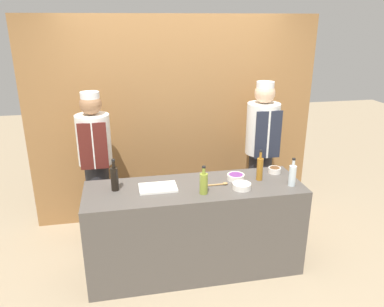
{
  "coord_description": "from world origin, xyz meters",
  "views": [
    {
      "loc": [
        -0.63,
        -3.09,
        2.35
      ],
      "look_at": [
        0.0,
        0.13,
        1.16
      ],
      "focal_mm": 35.0,
      "sensor_mm": 36.0,
      "label": 1
    }
  ],
  "objects_px": {
    "bottle_oil": "(204,183)",
    "chef_right": "(261,150)",
    "sauce_bowl_brown": "(275,170)",
    "cutting_board": "(158,188)",
    "bottle_clear": "(292,175)",
    "wooden_spoon": "(219,184)",
    "sauce_bowl_red": "(242,186)",
    "chef_left": "(96,163)",
    "bottle_amber": "(260,168)",
    "sauce_bowl_purple": "(236,177)",
    "bottle_soy": "(114,178)"
  },
  "relations": [
    {
      "from": "sauce_bowl_purple",
      "to": "wooden_spoon",
      "type": "distance_m",
      "value": 0.22
    },
    {
      "from": "cutting_board",
      "to": "chef_left",
      "type": "relative_size",
      "value": 0.21
    },
    {
      "from": "sauce_bowl_brown",
      "to": "bottle_clear",
      "type": "height_order",
      "value": "bottle_clear"
    },
    {
      "from": "sauce_bowl_red",
      "to": "bottle_oil",
      "type": "bearing_deg",
      "value": -175.59
    },
    {
      "from": "sauce_bowl_purple",
      "to": "sauce_bowl_brown",
      "type": "bearing_deg",
      "value": 11.48
    },
    {
      "from": "chef_left",
      "to": "cutting_board",
      "type": "bearing_deg",
      "value": -49.78
    },
    {
      "from": "sauce_bowl_brown",
      "to": "bottle_oil",
      "type": "relative_size",
      "value": 0.48
    },
    {
      "from": "bottle_oil",
      "to": "bottle_amber",
      "type": "bearing_deg",
      "value": 17.78
    },
    {
      "from": "bottle_clear",
      "to": "chef_right",
      "type": "xyz_separation_m",
      "value": [
        0.03,
        0.85,
        -0.06
      ]
    },
    {
      "from": "bottle_oil",
      "to": "bottle_soy",
      "type": "relative_size",
      "value": 0.88
    },
    {
      "from": "sauce_bowl_purple",
      "to": "sauce_bowl_red",
      "type": "relative_size",
      "value": 0.98
    },
    {
      "from": "sauce_bowl_red",
      "to": "bottle_soy",
      "type": "bearing_deg",
      "value": 170.25
    },
    {
      "from": "bottle_clear",
      "to": "chef_left",
      "type": "height_order",
      "value": "chef_left"
    },
    {
      "from": "chef_right",
      "to": "sauce_bowl_purple",
      "type": "bearing_deg",
      "value": -128.5
    },
    {
      "from": "chef_right",
      "to": "chef_left",
      "type": "bearing_deg",
      "value": 180.0
    },
    {
      "from": "chef_left",
      "to": "chef_right",
      "type": "distance_m",
      "value": 1.84
    },
    {
      "from": "sauce_bowl_red",
      "to": "sauce_bowl_brown",
      "type": "relative_size",
      "value": 1.36
    },
    {
      "from": "bottle_oil",
      "to": "bottle_clear",
      "type": "relative_size",
      "value": 0.97
    },
    {
      "from": "bottle_amber",
      "to": "chef_left",
      "type": "relative_size",
      "value": 0.18
    },
    {
      "from": "bottle_amber",
      "to": "bottle_soy",
      "type": "height_order",
      "value": "bottle_amber"
    },
    {
      "from": "bottle_amber",
      "to": "bottle_clear",
      "type": "height_order",
      "value": "bottle_amber"
    },
    {
      "from": "bottle_oil",
      "to": "chef_right",
      "type": "bearing_deg",
      "value": 44.77
    },
    {
      "from": "sauce_bowl_brown",
      "to": "bottle_oil",
      "type": "bearing_deg",
      "value": -157.96
    },
    {
      "from": "bottle_clear",
      "to": "chef_left",
      "type": "bearing_deg",
      "value": 154.73
    },
    {
      "from": "chef_left",
      "to": "bottle_amber",
      "type": "bearing_deg",
      "value": -23.31
    },
    {
      "from": "bottle_soy",
      "to": "chef_left",
      "type": "distance_m",
      "value": 0.67
    },
    {
      "from": "bottle_oil",
      "to": "wooden_spoon",
      "type": "height_order",
      "value": "bottle_oil"
    },
    {
      "from": "bottle_oil",
      "to": "sauce_bowl_brown",
      "type": "bearing_deg",
      "value": 22.04
    },
    {
      "from": "bottle_amber",
      "to": "chef_left",
      "type": "height_order",
      "value": "chef_left"
    },
    {
      "from": "bottle_amber",
      "to": "bottle_clear",
      "type": "distance_m",
      "value": 0.31
    },
    {
      "from": "bottle_clear",
      "to": "chef_right",
      "type": "distance_m",
      "value": 0.86
    },
    {
      "from": "cutting_board",
      "to": "bottle_clear",
      "type": "bearing_deg",
      "value": -7.81
    },
    {
      "from": "wooden_spoon",
      "to": "sauce_bowl_red",
      "type": "bearing_deg",
      "value": -31.33
    },
    {
      "from": "cutting_board",
      "to": "chef_left",
      "type": "xyz_separation_m",
      "value": [
        -0.58,
        0.69,
        0.02
      ]
    },
    {
      "from": "bottle_clear",
      "to": "wooden_spoon",
      "type": "relative_size",
      "value": 1.21
    },
    {
      "from": "sauce_bowl_red",
      "to": "bottle_oil",
      "type": "xyz_separation_m",
      "value": [
        -0.36,
        -0.03,
        0.07
      ]
    },
    {
      "from": "bottle_clear",
      "to": "bottle_amber",
      "type": "bearing_deg",
      "value": 143.91
    },
    {
      "from": "sauce_bowl_purple",
      "to": "bottle_soy",
      "type": "bearing_deg",
      "value": -179.2
    },
    {
      "from": "sauce_bowl_red",
      "to": "cutting_board",
      "type": "height_order",
      "value": "sauce_bowl_red"
    },
    {
      "from": "sauce_bowl_red",
      "to": "chef_right",
      "type": "relative_size",
      "value": 0.1
    },
    {
      "from": "sauce_bowl_red",
      "to": "bottle_clear",
      "type": "height_order",
      "value": "bottle_clear"
    },
    {
      "from": "cutting_board",
      "to": "bottle_clear",
      "type": "distance_m",
      "value": 1.24
    },
    {
      "from": "sauce_bowl_red",
      "to": "sauce_bowl_brown",
      "type": "distance_m",
      "value": 0.53
    },
    {
      "from": "bottle_oil",
      "to": "sauce_bowl_red",
      "type": "bearing_deg",
      "value": 4.41
    },
    {
      "from": "sauce_bowl_red",
      "to": "sauce_bowl_brown",
      "type": "height_order",
      "value": "same"
    },
    {
      "from": "bottle_oil",
      "to": "chef_right",
      "type": "relative_size",
      "value": 0.15
    },
    {
      "from": "bottle_amber",
      "to": "wooden_spoon",
      "type": "bearing_deg",
      "value": -173.22
    },
    {
      "from": "bottle_amber",
      "to": "bottle_clear",
      "type": "relative_size",
      "value": 1.13
    },
    {
      "from": "sauce_bowl_brown",
      "to": "cutting_board",
      "type": "distance_m",
      "value": 1.2
    },
    {
      "from": "cutting_board",
      "to": "chef_right",
      "type": "relative_size",
      "value": 0.2
    }
  ]
}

